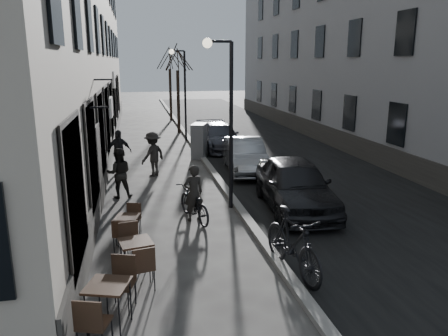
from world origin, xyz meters
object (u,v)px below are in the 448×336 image
object	(u,v)px
bistro_set_a	(109,302)
car_near	(295,185)
bistro_set_b	(136,255)
tree_near	(177,58)
streetlamp_far	(182,85)
pedestrian_mid	(153,154)
car_mid	(245,155)
streetlamp_near	(226,106)
tree_far	(169,58)
pedestrian_far	(119,152)
utility_cabinet	(199,141)
moped	(293,243)
pedestrian_near	(119,173)
bicycle	(194,203)
bistro_set_c	(128,226)
car_far	(219,137)

from	to	relation	value
bistro_set_a	car_near	xyz separation A→B (m)	(5.27, 5.25, 0.28)
bistro_set_b	tree_near	bearing A→B (deg)	70.08
streetlamp_far	tree_near	world-z (taller)	tree_near
bistro_set_a	streetlamp_far	bearing A→B (deg)	97.81
tree_near	bistro_set_a	size ratio (longest dim) A/B	3.30
pedestrian_mid	car_mid	bearing A→B (deg)	135.52
streetlamp_near	bistro_set_a	size ratio (longest dim) A/B	2.95
tree_far	bistro_set_b	world-z (taller)	tree_far
tree_near	car_mid	xyz separation A→B (m)	(1.64, -10.66, -3.98)
bistro_set_b	pedestrian_far	size ratio (longest dim) A/B	0.93
utility_cabinet	moped	distance (m)	11.96
tree_near	car_mid	world-z (taller)	tree_near
pedestrian_far	pedestrian_near	bearing A→B (deg)	-103.40
tree_far	bistro_set_b	size ratio (longest dim) A/B	3.45
pedestrian_far	streetlamp_far	bearing A→B (deg)	48.81
bistro_set_b	tree_far	bearing A→B (deg)	72.09
streetlamp_near	pedestrian_mid	distance (m)	5.35
streetlamp_near	car_mid	xyz separation A→B (m)	(1.72, 4.34, -2.48)
car_near	tree_near	bearing A→B (deg)	102.32
streetlamp_far	bistro_set_b	bearing A→B (deg)	-99.74
streetlamp_far	bicycle	world-z (taller)	streetlamp_far
pedestrian_near	car_near	xyz separation A→B (m)	(5.30, -2.31, -0.05)
bistro_set_a	utility_cabinet	bearing A→B (deg)	93.28
car_near	moped	size ratio (longest dim) A/B	2.00
streetlamp_far	utility_cabinet	distance (m)	5.15
bistro_set_c	car_mid	distance (m)	7.97
pedestrian_far	car_mid	xyz separation A→B (m)	(5.07, -0.72, -0.21)
streetlamp_far	bistro_set_a	bearing A→B (deg)	-100.24
tree_near	car_near	world-z (taller)	tree_near
pedestrian_mid	car_mid	xyz separation A→B (m)	(3.73, -0.06, -0.20)
streetlamp_far	car_far	bearing A→B (deg)	-60.86
tree_near	pedestrian_far	world-z (taller)	tree_near
pedestrian_mid	bicycle	bearing A→B (deg)	56.29
tree_near	bicycle	size ratio (longest dim) A/B	3.01
utility_cabinet	car_mid	size ratio (longest dim) A/B	0.39
pedestrian_far	car_near	size ratio (longest dim) A/B	0.38
tree_near	bistro_set_b	distance (m)	19.65
pedestrian_near	bistro_set_a	bearing A→B (deg)	89.14
pedestrian_near	bistro_set_c	bearing A→B (deg)	93.33
pedestrian_near	moped	size ratio (longest dim) A/B	0.73
pedestrian_far	tree_near	bearing A→B (deg)	55.60
bicycle	bistro_set_a	bearing A→B (deg)	50.74
streetlamp_near	moped	bearing A→B (deg)	-83.43
bicycle	car_near	bearing A→B (deg)	169.73
bicycle	car_mid	distance (m)	5.93
bistro_set_b	car_far	distance (m)	13.87
streetlamp_near	car_mid	bearing A→B (deg)	68.43
pedestrian_mid	streetlamp_far	bearing A→B (deg)	-148.38
tree_far	bicycle	distance (m)	22.30
car_near	streetlamp_far	bearing A→B (deg)	104.35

